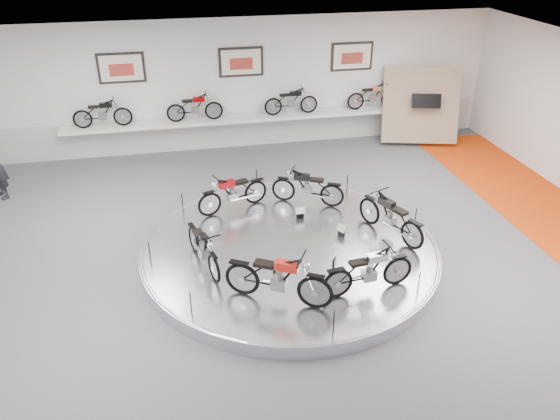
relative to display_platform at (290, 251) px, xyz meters
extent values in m
plane|color=#505052|center=(0.00, -0.30, -0.15)|extent=(16.00, 16.00, 0.00)
plane|color=white|center=(0.00, -0.30, 3.85)|extent=(16.00, 16.00, 0.00)
plane|color=silver|center=(0.00, 6.70, 1.85)|extent=(16.00, 0.00, 16.00)
cube|color=#BCBCBA|center=(0.00, 6.68, 0.40)|extent=(15.68, 0.04, 1.10)
cylinder|color=silver|center=(0.00, 0.00, 0.00)|extent=(6.40, 6.40, 0.30)
torus|color=#B2B2BA|center=(0.00, 0.00, 0.12)|extent=(6.40, 6.40, 0.10)
cube|color=silver|center=(0.00, 6.40, 0.85)|extent=(11.00, 0.55, 0.10)
cube|color=silver|center=(-3.50, 6.66, 2.55)|extent=(1.35, 0.06, 0.88)
cube|color=silver|center=(0.00, 6.66, 2.55)|extent=(1.35, 0.06, 0.88)
cube|color=silver|center=(3.50, 6.66, 2.55)|extent=(1.35, 0.06, 0.88)
cube|color=gray|center=(5.60, 5.80, 1.10)|extent=(2.56, 1.52, 2.30)
camera|label=1|loc=(-2.29, -9.76, 6.46)|focal=35.00mm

